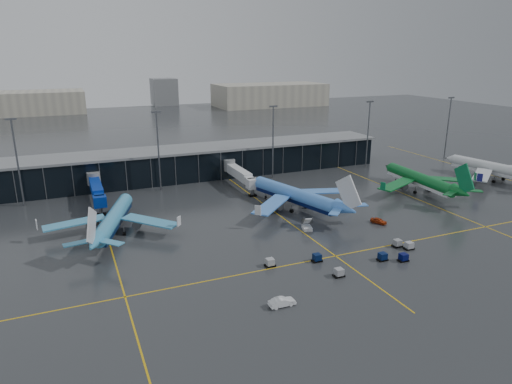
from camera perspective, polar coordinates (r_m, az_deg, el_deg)
name	(u,v)px	position (r m, az deg, el deg)	size (l,w,h in m)	color
ground	(266,238)	(110.12, 1.27, -5.82)	(600.00, 600.00, 0.00)	#282B2D
terminal_pier	(195,162)	(164.33, -7.63, 3.75)	(142.00, 17.00, 10.70)	black
jet_bridges	(97,189)	(140.91, -19.30, 0.32)	(94.00, 27.50, 7.20)	#595B60
flood_masts	(218,144)	(152.73, -4.72, 6.05)	(203.00, 0.50, 25.50)	#595B60
distant_hangars	(185,97)	(375.52, -8.91, 11.64)	(260.00, 71.00, 22.00)	#B2AD99
taxi_lines	(284,219)	(123.03, 3.49, -3.33)	(220.00, 120.00, 0.02)	gold
airliner_arkefly	(113,210)	(116.82, -17.47, -2.12)	(34.36, 39.13, 12.03)	#3A92BF
airliner_klm_near	(295,186)	(129.13, 4.84, 0.69)	(37.48, 42.69, 13.12)	#4585E3
airliner_aer_lingus	(420,172)	(154.54, 19.84, 2.37)	(36.10, 41.11, 12.63)	#0B6426
airliner_ba	(496,162)	(178.39, 27.76, 3.36)	(37.79, 43.04, 13.23)	silver
baggage_carts	(361,257)	(101.54, 13.00, -7.86)	(34.86, 11.01, 1.70)	black
mobile_airstair	(307,227)	(115.87, 6.40, -4.32)	(2.99, 3.68, 3.45)	silver
service_van_red	(379,221)	(123.42, 15.08, -3.49)	(1.72, 4.27, 1.46)	#A7300C
service_van_white	(282,302)	(82.51, 3.27, -13.55)	(1.71, 4.89, 1.61)	silver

